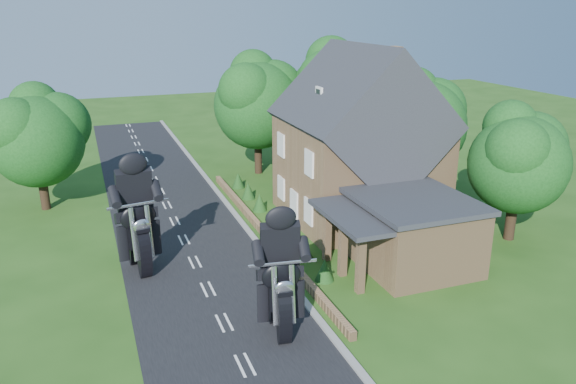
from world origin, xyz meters
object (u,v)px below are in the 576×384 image
object	(u,v)px
annex	(409,231)
motorcycle_follow	(140,254)
garden_wall	(264,233)
house	(359,147)
motorcycle_lead	(280,315)

from	to	relation	value
annex	motorcycle_follow	xyz separation A→B (m)	(-12.47, 3.77, -0.88)
garden_wall	house	xyz separation A→B (m)	(6.19, 1.00, 4.14)
annex	motorcycle_lead	xyz separation A→B (m)	(-7.99, -3.69, -0.97)
garden_wall	motorcycle_follow	distance (m)	7.22
house	annex	distance (m)	7.30
house	motorcycle_follow	size ratio (longest dim) A/B	5.39
garden_wall	motorcycle_follow	bearing A→B (deg)	-163.62
house	motorcycle_lead	world-z (taller)	house
garden_wall	motorcycle_lead	distance (m)	9.82
garden_wall	house	bearing A→B (deg)	9.17
garden_wall	annex	distance (m)	8.19
motorcycle_follow	garden_wall	bearing A→B (deg)	-172.57
annex	motorcycle_lead	bearing A→B (deg)	-155.20
house	motorcycle_follow	world-z (taller)	house
garden_wall	motorcycle_lead	bearing A→B (deg)	-104.32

